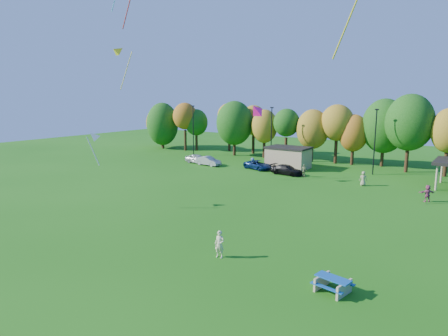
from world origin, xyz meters
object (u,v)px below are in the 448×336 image
Objects in this scene: picnic_table at (333,283)px; car_d at (287,170)px; kite_flyer at (220,244)px; car_b at (208,161)px; car_c at (258,165)px; car_a at (197,159)px.

car_d reaches higher than picnic_table.
kite_flyer is 0.44× the size of car_b.
car_c is at bearing 136.63° from picnic_table.
car_c is at bearing -75.57° from car_b.
car_d is at bearing -88.09° from car_a.
car_d is at bearing 130.60° from picnic_table.
car_a reaches higher than picnic_table.
picnic_table is at bearing -129.75° from car_b.
picnic_table is at bearing -12.22° from kite_flyer.
car_d is (16.23, -0.49, -0.06)m from car_a.
kite_flyer is 36.42m from car_b.
car_b is at bearing 146.86° from picnic_table.
car_b is (-30.37, 29.09, 0.22)m from picnic_table.
car_d is (-16.89, 29.30, 0.19)m from picnic_table.
car_a is at bearing 110.79° from car_c.
picnic_table is at bearing -128.31° from car_a.
car_a is 0.92× the size of car_c.
kite_flyer is at bearing -138.11° from car_b.
car_d is at bearing -87.06° from car_c.
picnic_table is 44.55m from car_a.
car_a reaches higher than car_d.
car_b reaches higher than car_c.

